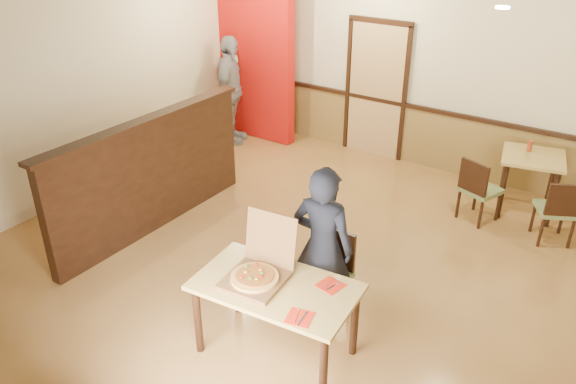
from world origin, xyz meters
name	(u,v)px	position (x,y,z in m)	size (l,w,h in m)	color
floor	(296,269)	(0.00, 0.00, 0.00)	(7.00, 7.00, 0.00)	#B18045
ceiling	(298,13)	(0.00, 0.00, 2.80)	(7.00, 7.00, 0.00)	black
wall_back	(428,76)	(0.00, 3.50, 1.40)	(7.00, 7.00, 0.00)	beige
wall_left	(78,96)	(-3.50, 0.00, 1.40)	(7.00, 7.00, 0.00)	beige
wainscot_back	(420,137)	(0.00, 3.47, 0.45)	(7.00, 0.04, 0.90)	olive
chair_rail_back	(423,108)	(0.00, 3.45, 0.92)	(7.00, 0.06, 0.06)	black
back_door	(376,91)	(-0.80, 3.46, 1.05)	(0.90, 0.06, 2.10)	tan
booth_partition	(151,173)	(-2.00, -0.20, 0.74)	(0.20, 3.10, 1.44)	black
red_accent_panel	(251,56)	(-2.90, 3.00, 1.40)	(1.60, 0.20, 2.78)	#B3110C
spot_c	(503,7)	(1.40, 1.50, 2.78)	(0.14, 0.14, 0.02)	#FFF5B2
main_table	(276,295)	(0.57, -1.19, 0.65)	(1.48, 0.94, 0.76)	tan
diner_chair	(329,270)	(0.65, -0.40, 0.48)	(0.44, 0.44, 0.88)	olive
side_chair_left	(478,188)	(1.30, 2.22, 0.47)	(0.54, 0.54, 0.86)	olive
side_chair_right	(558,209)	(2.25, 2.22, 0.46)	(0.57, 0.57, 0.85)	olive
side_table	(531,169)	(1.77, 2.83, 0.63)	(0.90, 0.90, 0.81)	tan
diner	(323,248)	(0.66, -0.55, 0.83)	(0.61, 0.40, 1.66)	black
passerby	(231,91)	(-3.00, 2.54, 0.90)	(1.06, 0.44, 1.80)	gray
pizza_box	(258,273)	(0.39, -1.20, 0.82)	(0.56, 0.64, 0.53)	brown
pizza	(255,277)	(0.40, -1.25, 0.81)	(0.42, 0.42, 0.03)	gold
napkin_near	(299,318)	(0.98, -1.43, 0.76)	(0.25, 0.25, 0.01)	red
napkin_far	(330,285)	(0.97, -0.93, 0.76)	(0.24, 0.24, 0.01)	red
condiment	(530,146)	(1.67, 2.94, 0.88)	(0.06, 0.06, 0.15)	maroon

